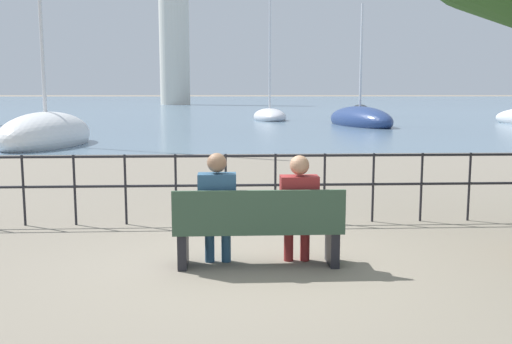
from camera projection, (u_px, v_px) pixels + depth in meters
name	position (u px, v px, depth m)	size (l,w,h in m)	color
ground_plane	(258.00, 265.00, 6.50)	(1000.00, 1000.00, 0.00)	gray
harbor_water	(229.00, 100.00, 166.65)	(600.00, 300.00, 0.01)	slate
park_bench	(258.00, 229.00, 6.38)	(1.90, 0.45, 0.90)	#334C38
seated_person_left	(217.00, 204.00, 6.40)	(0.42, 0.35, 1.29)	navy
seated_person_right	(299.00, 205.00, 6.44)	(0.43, 0.35, 1.26)	maroon
promenade_railing	(251.00, 177.00, 8.51)	(11.19, 0.04, 1.05)	black
sailboat_2	(46.00, 135.00, 21.12)	(3.19, 6.07, 12.14)	white
sailboat_3	(360.00, 120.00, 34.12)	(3.70, 7.70, 7.62)	navy
sailboat_4	(270.00, 116.00, 40.94)	(2.72, 5.31, 10.20)	silver
sailboat_5	(360.00, 113.00, 47.08)	(3.92, 8.67, 8.74)	black
harbor_lighthouse	(174.00, 21.00, 93.05)	(4.92, 4.92, 29.41)	silver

